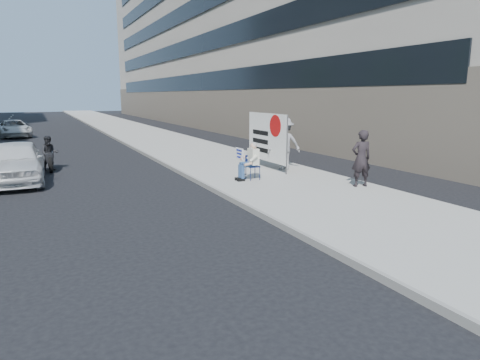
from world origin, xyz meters
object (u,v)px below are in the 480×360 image
protest_banner (267,137)px  motorcycle (50,155)px  pedestrian_woman (361,158)px  seated_protester (250,159)px  white_sedan_far (14,129)px  jogger (284,144)px  white_sedan_near (16,162)px

protest_banner → motorcycle: 8.95m
pedestrian_woman → protest_banner: 4.52m
motorcycle → pedestrian_woman: bearing=-39.0°
seated_protester → white_sedan_far: seated_protester is taller
jogger → protest_banner: (-0.52, 0.49, 0.23)m
motorcycle → jogger: bearing=-24.1°
jogger → pedestrian_woman: (0.50, -3.90, -0.11)m
seated_protester → protest_banner: 2.57m
white_sedan_near → white_sedan_far: size_ratio=0.97×
protest_banner → white_sedan_far: (-9.75, 20.77, -0.77)m
seated_protester → white_sedan_far: (-8.05, 22.62, -0.24)m
jogger → pedestrian_woman: bearing=112.2°
jogger → motorcycle: (-8.41, 4.65, -0.54)m
pedestrian_woman → motorcycle: (-8.90, 8.55, -0.43)m
white_sedan_far → white_sedan_near: bearing=-95.4°
jogger → white_sedan_near: size_ratio=0.47×
pedestrian_woman → white_sedan_far: 27.37m
white_sedan_near → white_sedan_far: (-0.71, 18.92, -0.12)m
jogger → white_sedan_far: (-10.27, 21.26, -0.54)m
jogger → white_sedan_near: 9.85m
pedestrian_woman → white_sedan_near: 11.84m
protest_banner → seated_protester: bearing=-132.7°
seated_protester → protest_banner: (1.71, 1.85, 0.53)m
jogger → motorcycle: 9.62m
jogger → protest_banner: 0.75m
jogger → white_sedan_far: size_ratio=0.45×
pedestrian_woman → white_sedan_near: pedestrian_woman is taller
protest_banner → white_sedan_near: (-9.04, 1.85, -0.65)m
pedestrian_woman → jogger: bearing=-71.3°
jogger → white_sedan_near: jogger is taller
white_sedan_near → seated_protester: bearing=-25.4°
protest_banner → white_sedan_far: 22.96m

